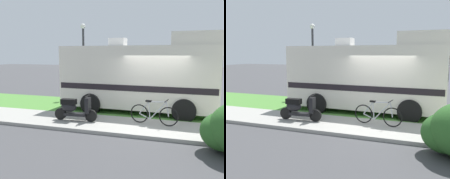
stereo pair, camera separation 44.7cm
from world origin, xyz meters
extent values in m
plane|color=#424244|center=(0.00, 0.00, 0.00)|extent=(80.00, 80.00, 0.00)
cube|color=#9E9B93|center=(0.00, -1.20, 0.06)|extent=(24.00, 2.00, 0.12)
cube|color=#4C8438|center=(0.00, 1.50, 0.04)|extent=(24.00, 3.40, 0.08)
cube|color=silver|center=(-0.89, 1.38, 1.59)|extent=(6.58, 2.60, 2.58)
cube|color=silver|center=(1.47, 1.32, 3.13)|extent=(1.86, 2.36, 0.50)
cube|color=black|center=(-0.89, 1.38, 1.20)|extent=(6.45, 2.62, 0.24)
cube|color=black|center=(2.35, 1.30, 2.04)|extent=(0.13, 2.07, 0.90)
cube|color=silver|center=(-1.87, 1.41, 3.06)|extent=(0.71, 0.62, 0.36)
cylinder|color=black|center=(1.16, 2.50, 0.45)|extent=(0.91, 0.30, 0.90)
cylinder|color=black|center=(1.10, 0.16, 0.45)|extent=(0.91, 0.30, 0.90)
cylinder|color=black|center=(-2.65, 2.60, 0.45)|extent=(0.91, 0.30, 0.90)
cylinder|color=black|center=(-2.71, 0.26, 0.45)|extent=(0.91, 0.30, 0.90)
cylinder|color=black|center=(-2.09, -1.25, 0.34)|extent=(0.45, 0.13, 0.44)
cylinder|color=black|center=(-3.28, -1.32, 0.34)|extent=(0.45, 0.13, 0.44)
cube|color=black|center=(-2.68, -1.28, 0.36)|extent=(0.85, 0.33, 0.10)
cube|color=black|center=(-2.95, -1.30, 0.82)|extent=(0.57, 0.29, 0.20)
ellipsoid|color=black|center=(-2.95, -1.30, 0.62)|extent=(0.62, 0.34, 0.36)
cube|color=black|center=(-2.21, -1.26, 0.72)|extent=(0.16, 0.33, 0.56)
cylinder|color=black|center=(-2.21, -1.26, 1.07)|extent=(0.07, 0.50, 0.04)
sphere|color=white|center=(-2.21, -1.26, 0.90)|extent=(0.12, 0.12, 0.12)
torus|color=black|center=(0.63, -0.97, 0.45)|extent=(0.67, 0.13, 0.67)
torus|color=black|center=(-0.40, -0.82, 0.45)|extent=(0.67, 0.13, 0.67)
cylinder|color=silver|center=(0.27, -0.92, 0.63)|extent=(0.59, 0.12, 0.67)
cylinder|color=silver|center=(-0.04, -0.88, 0.60)|extent=(0.10, 0.05, 0.60)
cylinder|color=silver|center=(0.24, -0.91, 0.93)|extent=(0.63, 0.12, 0.09)
cylinder|color=silver|center=(-0.20, -0.85, 0.38)|extent=(0.41, 0.09, 0.18)
cylinder|color=silver|center=(-0.24, -0.85, 0.68)|extent=(0.36, 0.09, 0.47)
cylinder|color=silver|center=(0.59, -0.96, 0.70)|extent=(0.12, 0.05, 0.51)
cube|color=black|center=(-0.07, -0.87, 0.93)|extent=(0.21, 0.13, 0.06)
cylinder|color=black|center=(0.55, -0.96, 0.99)|extent=(0.10, 0.52, 0.03)
cube|color=#1E478C|center=(-0.94, 5.92, 1.01)|extent=(2.42, 2.08, 1.46)
cube|color=black|center=(-0.94, 5.92, 1.44)|extent=(2.31, 2.10, 0.44)
cube|color=#1E478C|center=(-3.59, 5.97, 0.67)|extent=(2.95, 2.10, 0.78)
cylinder|color=black|center=(-0.74, 6.89, 0.38)|extent=(0.76, 0.25, 0.76)
cylinder|color=black|center=(-0.78, 4.93, 0.38)|extent=(0.76, 0.25, 0.76)
cylinder|color=black|center=(-3.92, 6.96, 0.38)|extent=(0.76, 0.25, 0.76)
cylinder|color=black|center=(-3.95, 5.00, 0.38)|extent=(0.76, 0.25, 0.76)
ellipsoid|color=#2D6026|center=(2.19, -2.54, 0.57)|extent=(1.22, 1.10, 1.04)
cylinder|color=#333338|center=(-4.53, 3.60, 1.97)|extent=(0.12, 0.12, 3.94)
sphere|color=silver|center=(-4.53, 3.60, 4.06)|extent=(0.28, 0.28, 0.28)
camera|label=1|loc=(1.31, -9.36, 2.59)|focal=39.90mm
camera|label=2|loc=(1.73, -9.21, 2.59)|focal=39.90mm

